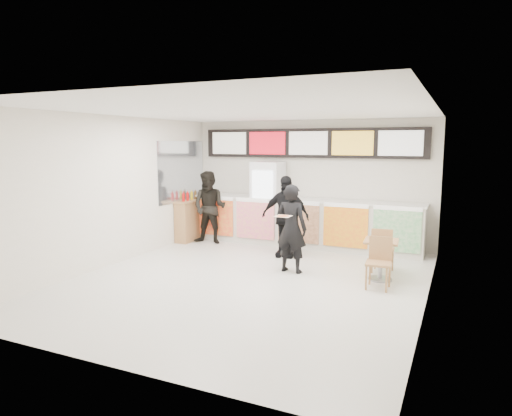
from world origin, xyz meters
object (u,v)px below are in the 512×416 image
Objects in this scene: drinks_fridge at (268,202)px; customer_mid at (285,216)px; customer_left at (210,208)px; condiment_ledge at (189,220)px; service_counter at (303,222)px; cafe_table at (381,252)px; customer_main at (291,229)px.

drinks_fridge reaches higher than customer_mid.
customer_left is 0.74m from condiment_ledge.
customer_left is at bearing -6.21° from condiment_ledge.
customer_left is (-2.18, -0.67, 0.32)m from service_counter.
cafe_table is at bearing -43.58° from service_counter.
drinks_fridge reaches higher than customer_main.
condiment_ledge is at bearing 158.90° from cafe_table.
service_counter is 3.15× the size of customer_mid.
service_counter is 4.53× the size of condiment_ledge.
customer_mid reaches higher than condiment_ledge.
customer_left is 1.45× the size of condiment_ledge.
customer_mid is at bearing -10.93° from condiment_ledge.
service_counter is 3.67× the size of cafe_table.
condiment_ledge is at bearing -161.74° from drinks_fridge.
drinks_fridge is 1.47m from customer_mid.
customer_mid is (-0.03, -1.14, 0.31)m from service_counter.
customer_main is 1.38× the size of condiment_ledge.
drinks_fridge is (-0.93, 0.02, 0.43)m from service_counter.
customer_left reaches higher than condiment_ledge.
cafe_table is (3.08, -2.06, -0.49)m from drinks_fridge.
drinks_fridge is at bearing 22.85° from customer_left.
customer_main is 0.96× the size of customer_mid.
service_counter is 3.29× the size of customer_main.
customer_main reaches higher than service_counter.
customer_left is at bearing 162.31° from customer_mid.
cafe_table is at bearing -16.13° from condiment_ledge.
service_counter is at bearing 12.12° from condiment_ledge.
service_counter is at bearing -0.99° from drinks_fridge.
cafe_table is (1.65, 0.18, -0.34)m from customer_main.
customer_mid is (-0.53, 1.08, 0.04)m from customer_main.
customer_main is 0.95× the size of customer_left.
customer_main is 1.69m from cafe_table.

